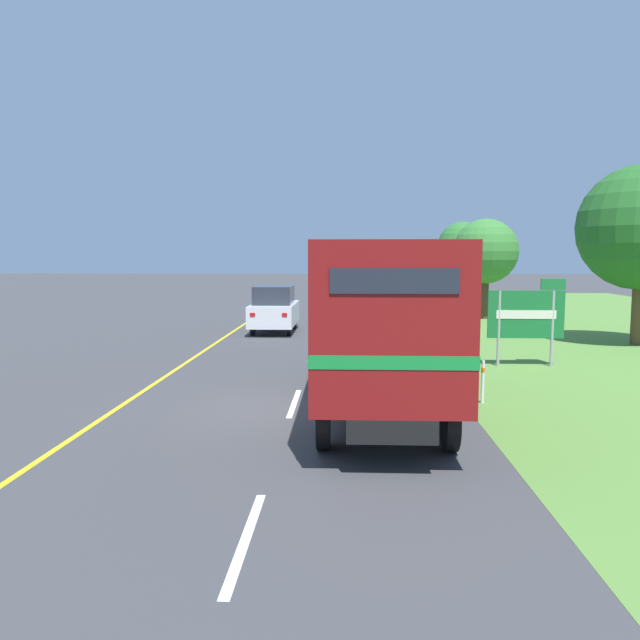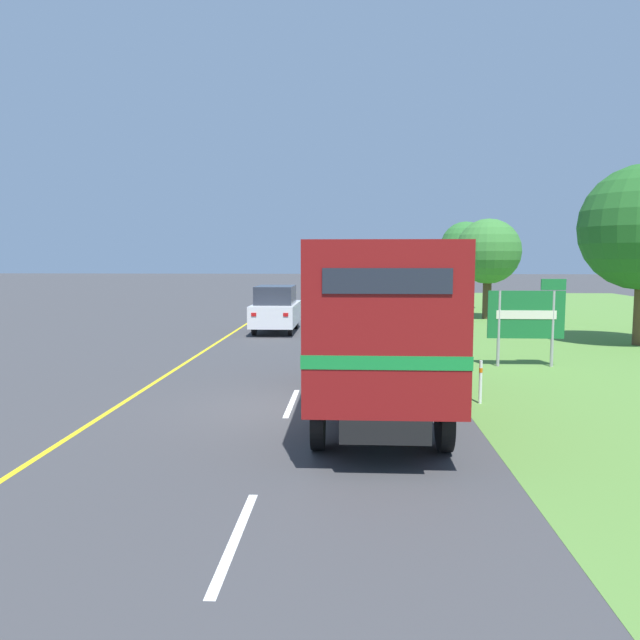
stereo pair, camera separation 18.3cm
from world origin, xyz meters
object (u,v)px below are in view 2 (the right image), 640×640
highway_sign (528,315)px  roadside_tree_far (465,247)px  roadside_tree_mid (488,252)px  lead_car_white (276,309)px  delineator_post (481,381)px  horse_trailer_truck (376,319)px

highway_sign → roadside_tree_far: roadside_tree_far is taller
roadside_tree_mid → roadside_tree_far: bearing=91.6°
lead_car_white → highway_sign: highway_sign is taller
roadside_tree_far → delineator_post: size_ratio=5.53×
highway_sign → roadside_tree_mid: size_ratio=0.50×
horse_trailer_truck → lead_car_white: (-3.72, 13.55, -0.95)m
horse_trailer_truck → roadside_tree_mid: roadside_tree_mid is taller
highway_sign → roadside_tree_mid: (1.81, 14.00, 1.91)m
lead_car_white → roadside_tree_mid: bearing=31.1°
horse_trailer_truck → roadside_tree_far: roadside_tree_far is taller
lead_car_white → roadside_tree_far: (9.95, 11.70, 2.76)m
roadside_tree_mid → roadside_tree_far: roadside_tree_far is taller
horse_trailer_truck → roadside_tree_far: (6.23, 25.24, 1.81)m
lead_car_white → delineator_post: lead_car_white is taller
highway_sign → lead_car_white: bearing=136.4°
horse_trailer_truck → highway_sign: (4.58, 5.64, -0.43)m
roadside_tree_far → delineator_post: 24.84m
roadside_tree_mid → roadside_tree_far: size_ratio=0.97×
roadside_tree_far → delineator_post: bearing=-99.2°
highway_sign → roadside_tree_far: size_ratio=0.49×
highway_sign → roadside_tree_far: 19.80m
highway_sign → delineator_post: 5.33m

